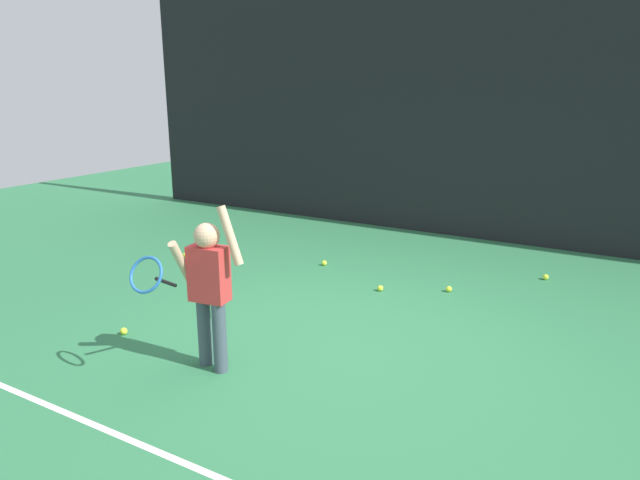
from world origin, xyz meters
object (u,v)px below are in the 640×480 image
at_px(tennis_player, 207,283).
at_px(tennis_ball_5, 380,288).
at_px(tennis_ball_3, 324,263).
at_px(tennis_ball_1, 185,255).
at_px(tennis_ball_0, 449,289).
at_px(tennis_ball_4, 546,277).
at_px(tennis_ball_2, 124,331).

xyz_separation_m(tennis_player, tennis_ball_5, (0.45, 2.31, -0.69)).
relative_size(tennis_player, tennis_ball_3, 20.46).
bearing_deg(tennis_player, tennis_ball_1, 128.78).
bearing_deg(tennis_player, tennis_ball_5, 71.34).
relative_size(tennis_ball_0, tennis_ball_4, 1.00).
distance_m(tennis_player, tennis_ball_3, 2.94).
bearing_deg(tennis_ball_3, tennis_player, -79.06).
bearing_deg(tennis_ball_1, tennis_ball_2, -60.45).
bearing_deg(tennis_ball_2, tennis_ball_5, 54.82).
bearing_deg(tennis_ball_1, tennis_ball_3, 19.15).
xyz_separation_m(tennis_ball_2, tennis_ball_5, (1.56, 2.22, 0.00)).
bearing_deg(tennis_ball_4, tennis_ball_0, -131.57).
height_order(tennis_ball_4, tennis_ball_5, same).
distance_m(tennis_ball_1, tennis_ball_5, 2.75).
xyz_separation_m(tennis_ball_4, tennis_ball_5, (-1.52, -1.32, 0.00)).
bearing_deg(tennis_ball_0, tennis_ball_2, -130.90).
height_order(tennis_ball_1, tennis_ball_3, same).
bearing_deg(tennis_ball_5, tennis_ball_3, 153.71).
xyz_separation_m(tennis_ball_1, tennis_ball_5, (2.75, 0.12, 0.00)).
xyz_separation_m(tennis_ball_2, tennis_ball_3, (0.57, 2.71, 0.00)).
xyz_separation_m(tennis_ball_0, tennis_ball_1, (-3.42, -0.48, 0.00)).
bearing_deg(tennis_ball_2, tennis_ball_1, 119.55).
distance_m(tennis_player, tennis_ball_4, 4.19).
xyz_separation_m(tennis_player, tennis_ball_2, (-1.11, 0.09, -0.69)).
bearing_deg(tennis_player, tennis_ball_3, 93.29).
relative_size(tennis_player, tennis_ball_0, 20.46).
xyz_separation_m(tennis_ball_1, tennis_ball_4, (4.27, 1.44, 0.00)).
relative_size(tennis_ball_0, tennis_ball_5, 1.00).
bearing_deg(tennis_player, tennis_ball_4, 53.87).
xyz_separation_m(tennis_ball_2, tennis_ball_4, (3.08, 3.53, 0.00)).
xyz_separation_m(tennis_ball_0, tennis_ball_4, (0.85, 0.96, 0.00)).
relative_size(tennis_ball_4, tennis_ball_5, 1.00).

